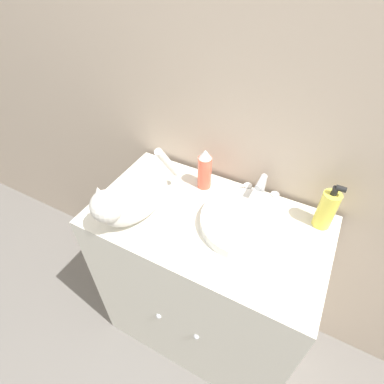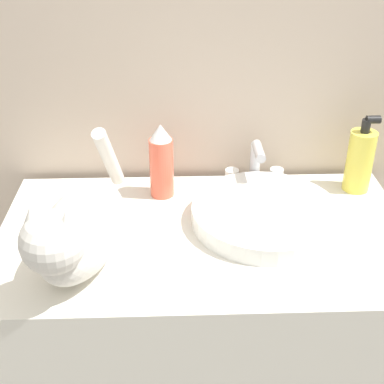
{
  "view_description": "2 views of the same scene",
  "coord_description": "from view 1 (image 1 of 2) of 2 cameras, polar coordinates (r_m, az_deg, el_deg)",
  "views": [
    {
      "loc": [
        0.28,
        -0.41,
        1.65
      ],
      "look_at": [
        -0.06,
        0.23,
        0.97
      ],
      "focal_mm": 28.0,
      "sensor_mm": 36.0,
      "label": 1
    },
    {
      "loc": [
        -0.06,
        -0.66,
        1.48
      ],
      "look_at": [
        -0.03,
        0.22,
        0.96
      ],
      "focal_mm": 50.0,
      "sensor_mm": 36.0,
      "label": 2
    }
  ],
  "objects": [
    {
      "name": "faucet",
      "position": [
        1.14,
        13.04,
        0.68
      ],
      "size": [
        0.14,
        0.09,
        0.11
      ],
      "color": "silver",
      "rests_on": "vanity_cabinet"
    },
    {
      "name": "cat",
      "position": [
        1.03,
        -11.34,
        -1.49
      ],
      "size": [
        0.19,
        0.38,
        0.22
      ],
      "rotation": [
        0.0,
        0.0,
        -1.81
      ],
      "color": "silver",
      "rests_on": "vanity_cabinet"
    },
    {
      "name": "vanity_cabinet",
      "position": [
        1.41,
        2.29,
        -16.84
      ],
      "size": [
        0.85,
        0.49,
        0.85
      ],
      "color": "silver",
      "rests_on": "ground_plane"
    },
    {
      "name": "wall_back",
      "position": [
        1.06,
        10.86,
        20.22
      ],
      "size": [
        6.0,
        0.05,
        2.5
      ],
      "color": "#C6B29E",
      "rests_on": "ground_plane"
    },
    {
      "name": "soap_bottle",
      "position": [
        1.09,
        24.31,
        -3.0
      ],
      "size": [
        0.06,
        0.06,
        0.18
      ],
      "color": "#EADB4C",
      "rests_on": "vanity_cabinet"
    },
    {
      "name": "sink_basin",
      "position": [
        1.05,
        10.06,
        -5.69
      ],
      "size": [
        0.31,
        0.31,
        0.04
      ],
      "color": "white",
      "rests_on": "vanity_cabinet"
    },
    {
      "name": "spray_bottle",
      "position": [
        1.14,
        2.43,
        4.32
      ],
      "size": [
        0.05,
        0.05,
        0.17
      ],
      "color": "#EF6047",
      "rests_on": "vanity_cabinet"
    },
    {
      "name": "ground_plane",
      "position": [
        1.72,
        -2.22,
        -30.17
      ],
      "size": [
        8.0,
        8.0,
        0.0
      ],
      "primitive_type": "plane",
      "color": "slate"
    }
  ]
}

